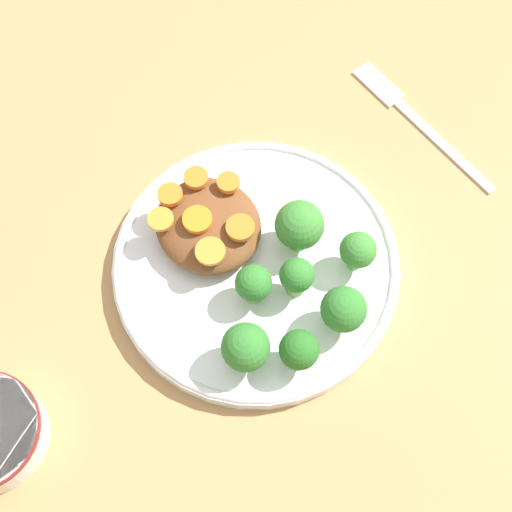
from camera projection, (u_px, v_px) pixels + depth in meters
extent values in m
plane|color=tan|center=(256.00, 270.00, 0.69)|extent=(4.00, 4.00, 0.00)
cylinder|color=white|center=(256.00, 266.00, 0.69)|extent=(0.27, 0.27, 0.02)
torus|color=white|center=(256.00, 263.00, 0.68)|extent=(0.27, 0.27, 0.01)
ellipsoid|color=brown|center=(208.00, 225.00, 0.67)|extent=(0.11, 0.10, 0.03)
cylinder|color=#7FA85B|center=(296.00, 284.00, 0.65)|extent=(0.02, 0.02, 0.02)
sphere|color=#337A2D|center=(297.00, 275.00, 0.64)|extent=(0.03, 0.03, 0.03)
cylinder|color=#7FA85B|center=(341.00, 318.00, 0.64)|extent=(0.02, 0.02, 0.02)
sphere|color=#337A2D|center=(344.00, 309.00, 0.62)|extent=(0.04, 0.04, 0.04)
cylinder|color=#759E51|center=(298.00, 357.00, 0.63)|extent=(0.02, 0.02, 0.02)
sphere|color=#286B23|center=(299.00, 350.00, 0.61)|extent=(0.04, 0.04, 0.04)
cylinder|color=#759E51|center=(355.00, 259.00, 0.67)|extent=(0.01, 0.01, 0.02)
sphere|color=#3D8433|center=(358.00, 250.00, 0.65)|extent=(0.03, 0.03, 0.03)
cylinder|color=#759E51|center=(298.00, 237.00, 0.68)|extent=(0.02, 0.02, 0.02)
sphere|color=#3D8433|center=(299.00, 225.00, 0.65)|extent=(0.05, 0.05, 0.05)
cylinder|color=#7FA85B|center=(254.00, 291.00, 0.65)|extent=(0.02, 0.02, 0.02)
sphere|color=#337A2D|center=(253.00, 283.00, 0.64)|extent=(0.03, 0.03, 0.03)
cylinder|color=#7FA85B|center=(246.00, 355.00, 0.63)|extent=(0.02, 0.02, 0.02)
sphere|color=#337A2D|center=(246.00, 347.00, 0.61)|extent=(0.04, 0.04, 0.04)
cylinder|color=orange|center=(170.00, 194.00, 0.67)|extent=(0.02, 0.02, 0.01)
cylinder|color=orange|center=(197.00, 220.00, 0.65)|extent=(0.03, 0.03, 0.01)
cylinder|color=orange|center=(228.00, 183.00, 0.67)|extent=(0.02, 0.02, 0.01)
cylinder|color=orange|center=(210.00, 251.00, 0.64)|extent=(0.03, 0.03, 0.00)
cylinder|color=orange|center=(236.00, 231.00, 0.65)|extent=(0.03, 0.03, 0.01)
cylinder|color=orange|center=(198.00, 176.00, 0.67)|extent=(0.02, 0.02, 0.01)
cylinder|color=orange|center=(161.00, 219.00, 0.65)|extent=(0.02, 0.02, 0.00)
cube|color=silver|center=(444.00, 145.00, 0.75)|extent=(0.14, 0.01, 0.01)
cube|color=silver|center=(379.00, 84.00, 0.78)|extent=(0.06, 0.02, 0.01)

